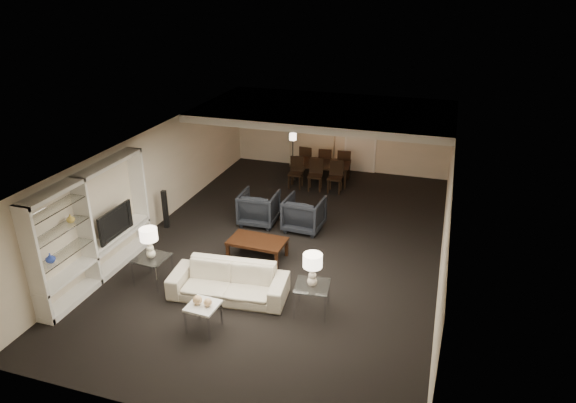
{
  "coord_description": "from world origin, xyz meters",
  "views": [
    {
      "loc": [
        3.27,
        -10.28,
        5.84
      ],
      "look_at": [
        0.0,
        0.0,
        1.1
      ],
      "focal_mm": 32.0,
      "sensor_mm": 36.0,
      "label": 1
    }
  ],
  "objects_px": {
    "coffee_table": "(258,249)",
    "armchair_right": "(304,214)",
    "chair_nl": "(296,173)",
    "chair_fr": "(344,163)",
    "armchair_left": "(259,208)",
    "television": "(111,222)",
    "side_table_left": "(153,270)",
    "floor_lamp": "(293,157)",
    "vase_blue": "(50,258)",
    "chair_fl": "(307,159)",
    "table_lamp_right": "(312,270)",
    "sofa": "(229,282)",
    "dining_table": "(320,173)",
    "chair_nr": "(335,177)",
    "table_lamp_left": "(150,243)",
    "vase_amber": "(70,218)",
    "floor_speaker": "(165,209)",
    "chair_nm": "(315,175)",
    "marble_table": "(204,317)",
    "pendant_light": "(336,129)",
    "side_table_right": "(312,299)",
    "chair_fm": "(326,161)"
  },
  "relations": [
    {
      "from": "armchair_left",
      "to": "chair_fl",
      "type": "height_order",
      "value": "chair_fl"
    },
    {
      "from": "table_lamp_left",
      "to": "dining_table",
      "type": "bearing_deg",
      "value": 73.95
    },
    {
      "from": "sofa",
      "to": "chair_fl",
      "type": "xyz_separation_m",
      "value": [
        -0.41,
        7.21,
        0.13
      ]
    },
    {
      "from": "television",
      "to": "chair_nr",
      "type": "xyz_separation_m",
      "value": [
        3.62,
        5.56,
        -0.6
      ]
    },
    {
      "from": "coffee_table",
      "to": "marble_table",
      "type": "distance_m",
      "value": 2.7
    },
    {
      "from": "table_lamp_left",
      "to": "television",
      "type": "distance_m",
      "value": 1.19
    },
    {
      "from": "side_table_left",
      "to": "table_lamp_left",
      "type": "bearing_deg",
      "value": 0.0
    },
    {
      "from": "side_table_left",
      "to": "television",
      "type": "relative_size",
      "value": 0.58
    },
    {
      "from": "table_lamp_right",
      "to": "chair_nm",
      "type": "relative_size",
      "value": 0.7
    },
    {
      "from": "sofa",
      "to": "armchair_left",
      "type": "bearing_deg",
      "value": 94.56
    },
    {
      "from": "television",
      "to": "chair_nr",
      "type": "bearing_deg",
      "value": -33.04
    },
    {
      "from": "coffee_table",
      "to": "armchair_right",
      "type": "distance_m",
      "value": 1.81
    },
    {
      "from": "side_table_right",
      "to": "side_table_left",
      "type": "bearing_deg",
      "value": 180.0
    },
    {
      "from": "sofa",
      "to": "dining_table",
      "type": "distance_m",
      "value": 6.57
    },
    {
      "from": "chair_fl",
      "to": "floor_lamp",
      "type": "relative_size",
      "value": 0.62
    },
    {
      "from": "vase_amber",
      "to": "armchair_right",
      "type": "bearing_deg",
      "value": 49.49
    },
    {
      "from": "chair_nr",
      "to": "chair_fr",
      "type": "xyz_separation_m",
      "value": [
        0.0,
        1.3,
        0.0
      ]
    },
    {
      "from": "side_table_right",
      "to": "chair_fm",
      "type": "bearing_deg",
      "value": 101.84
    },
    {
      "from": "chair_nr",
      "to": "chair_fl",
      "type": "xyz_separation_m",
      "value": [
        -1.2,
        1.3,
        0.0
      ]
    },
    {
      "from": "armchair_left",
      "to": "table_lamp_left",
      "type": "distance_m",
      "value": 3.51
    },
    {
      "from": "armchair_right",
      "to": "vase_amber",
      "type": "xyz_separation_m",
      "value": [
        -3.46,
        -4.05,
        1.21
      ]
    },
    {
      "from": "vase_blue",
      "to": "floor_lamp",
      "type": "relative_size",
      "value": 0.12
    },
    {
      "from": "floor_speaker",
      "to": "chair_nl",
      "type": "bearing_deg",
      "value": 50.15
    },
    {
      "from": "armchair_left",
      "to": "table_lamp_right",
      "type": "height_order",
      "value": "table_lamp_right"
    },
    {
      "from": "floor_speaker",
      "to": "chair_fr",
      "type": "xyz_separation_m",
      "value": [
        3.54,
        4.86,
        -0.04
      ]
    },
    {
      "from": "side_table_right",
      "to": "table_lamp_right",
      "type": "relative_size",
      "value": 0.97
    },
    {
      "from": "armchair_left",
      "to": "television",
      "type": "height_order",
      "value": "television"
    },
    {
      "from": "chair_nm",
      "to": "chair_nr",
      "type": "height_order",
      "value": "same"
    },
    {
      "from": "dining_table",
      "to": "marble_table",
      "type": "bearing_deg",
      "value": -96.81
    },
    {
      "from": "vase_blue",
      "to": "chair_nl",
      "type": "xyz_separation_m",
      "value": [
        2.45,
        7.33,
        -0.69
      ]
    },
    {
      "from": "armchair_left",
      "to": "floor_speaker",
      "type": "relative_size",
      "value": 0.94
    },
    {
      "from": "coffee_table",
      "to": "chair_nm",
      "type": "xyz_separation_m",
      "value": [
        0.19,
        4.31,
        0.24
      ]
    },
    {
      "from": "television",
      "to": "chair_fr",
      "type": "bearing_deg",
      "value": -27.8
    },
    {
      "from": "sofa",
      "to": "chair_fr",
      "type": "xyz_separation_m",
      "value": [
        0.79,
        7.21,
        0.13
      ]
    },
    {
      "from": "side_table_left",
      "to": "floor_lamp",
      "type": "relative_size",
      "value": 0.42
    },
    {
      "from": "floor_speaker",
      "to": "chair_nl",
      "type": "height_order",
      "value": "floor_speaker"
    },
    {
      "from": "coffee_table",
      "to": "floor_lamp",
      "type": "xyz_separation_m",
      "value": [
        -0.68,
        4.88,
        0.53
      ]
    },
    {
      "from": "side_table_left",
      "to": "table_lamp_left",
      "type": "xyz_separation_m",
      "value": [
        0.0,
        0.0,
        0.62
      ]
    },
    {
      "from": "coffee_table",
      "to": "chair_nr",
      "type": "height_order",
      "value": "chair_nr"
    },
    {
      "from": "pendant_light",
      "to": "floor_speaker",
      "type": "xyz_separation_m",
      "value": [
        -3.5,
        -3.59,
        -1.42
      ]
    },
    {
      "from": "chair_nl",
      "to": "chair_fr",
      "type": "height_order",
      "value": "same"
    },
    {
      "from": "pendant_light",
      "to": "chair_fl",
      "type": "relative_size",
      "value": 0.56
    },
    {
      "from": "table_lamp_left",
      "to": "chair_fl",
      "type": "distance_m",
      "value": 7.34
    },
    {
      "from": "table_lamp_left",
      "to": "vase_amber",
      "type": "relative_size",
      "value": 3.93
    },
    {
      "from": "television",
      "to": "armchair_right",
      "type": "bearing_deg",
      "value": -49.33
    },
    {
      "from": "floor_speaker",
      "to": "chair_fr",
      "type": "relative_size",
      "value": 1.08
    },
    {
      "from": "table_lamp_right",
      "to": "television",
      "type": "relative_size",
      "value": 0.59
    },
    {
      "from": "vase_blue",
      "to": "pendant_light",
      "type": "bearing_deg",
      "value": 63.88
    },
    {
      "from": "sofa",
      "to": "floor_lamp",
      "type": "xyz_separation_m",
      "value": [
        -0.68,
        6.48,
        0.42
      ]
    },
    {
      "from": "coffee_table",
      "to": "chair_fl",
      "type": "bearing_deg",
      "value": 94.2
    }
  ]
}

